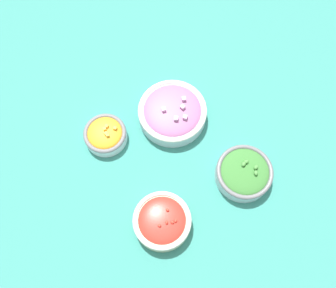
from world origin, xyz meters
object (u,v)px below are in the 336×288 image
object	(u,v)px
bowl_red_onion	(172,112)
bowl_squash	(105,134)
bowl_cherry_tomatoes	(162,221)
bowl_broccoli	(244,173)

from	to	relation	value
bowl_red_onion	bowl_squash	size ratio (longest dim) A/B	1.63
bowl_cherry_tomatoes	bowl_broccoli	world-z (taller)	same
bowl_cherry_tomatoes	bowl_squash	distance (m)	0.29
bowl_squash	bowl_broccoli	distance (m)	0.40
bowl_cherry_tomatoes	bowl_squash	xyz separation A→B (m)	(-0.29, 0.01, -0.01)
bowl_red_onion	bowl_broccoli	bearing A→B (deg)	11.78
bowl_red_onion	bowl_squash	bearing A→B (deg)	-105.54
bowl_cherry_tomatoes	bowl_broccoli	xyz separation A→B (m)	(0.02, 0.25, -0.00)
bowl_red_onion	bowl_squash	world-z (taller)	bowl_red_onion
bowl_red_onion	bowl_squash	distance (m)	0.20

